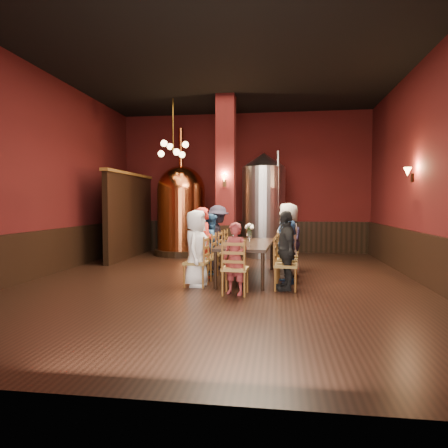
# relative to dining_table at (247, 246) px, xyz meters

# --- Properties ---
(room) EXTENTS (10.00, 10.02, 4.50)m
(room) POSITION_rel_dining_table_xyz_m (-0.48, -0.37, 1.56)
(room) COLOR black
(room) RESTS_ON ground
(wainscot_right) EXTENTS (0.08, 9.90, 1.00)m
(wainscot_right) POSITION_rel_dining_table_xyz_m (3.48, -0.37, -0.19)
(wainscot_right) COLOR black
(wainscot_right) RESTS_ON ground
(wainscot_back) EXTENTS (7.90, 0.08, 1.00)m
(wainscot_back) POSITION_rel_dining_table_xyz_m (-0.48, 4.59, -0.19)
(wainscot_back) COLOR black
(wainscot_back) RESTS_ON ground
(wainscot_left) EXTENTS (0.08, 9.90, 1.00)m
(wainscot_left) POSITION_rel_dining_table_xyz_m (-4.44, -0.37, -0.19)
(wainscot_left) COLOR black
(wainscot_left) RESTS_ON ground
(column) EXTENTS (0.58, 0.58, 4.50)m
(column) POSITION_rel_dining_table_xyz_m (-0.78, 2.43, 1.56)
(column) COLOR #460F0F
(column) RESTS_ON ground
(partition) EXTENTS (0.22, 3.50, 2.40)m
(partition) POSITION_rel_dining_table_xyz_m (-3.68, 2.83, 0.51)
(partition) COLOR black
(partition) RESTS_ON ground
(pendant_cluster) EXTENTS (0.90, 0.90, 1.70)m
(pendant_cluster) POSITION_rel_dining_table_xyz_m (-2.28, 2.53, 2.41)
(pendant_cluster) COLOR #A57226
(pendant_cluster) RESTS_ON room
(sconce_wall) EXTENTS (0.20, 0.20, 0.36)m
(sconce_wall) POSITION_rel_dining_table_xyz_m (3.42, 0.43, 1.51)
(sconce_wall) COLOR black
(sconce_wall) RESTS_ON room
(sconce_column) EXTENTS (0.20, 0.20, 0.36)m
(sconce_column) POSITION_rel_dining_table_xyz_m (-0.78, 2.13, 1.51)
(sconce_column) COLOR black
(sconce_column) RESTS_ON column
(dining_table) EXTENTS (1.13, 2.45, 0.75)m
(dining_table) POSITION_rel_dining_table_xyz_m (0.00, 0.00, 0.00)
(dining_table) COLOR black
(dining_table) RESTS_ON ground
(chair_0) EXTENTS (0.48, 0.48, 0.92)m
(chair_0) POSITION_rel_dining_table_xyz_m (-0.90, -0.95, -0.23)
(chair_0) COLOR brown
(chair_0) RESTS_ON ground
(person_0) EXTENTS (0.48, 0.73, 1.46)m
(person_0) POSITION_rel_dining_table_xyz_m (-0.90, -0.95, 0.04)
(person_0) COLOR white
(person_0) RESTS_ON ground
(chair_1) EXTENTS (0.48, 0.48, 0.92)m
(chair_1) POSITION_rel_dining_table_xyz_m (-0.87, -0.28, -0.23)
(chair_1) COLOR brown
(chair_1) RESTS_ON ground
(person_1) EXTENTS (0.36, 0.55, 1.50)m
(person_1) POSITION_rel_dining_table_xyz_m (-0.87, -0.28, 0.06)
(person_1) COLOR red
(person_1) RESTS_ON ground
(chair_2) EXTENTS (0.48, 0.48, 0.92)m
(chair_2) POSITION_rel_dining_table_xyz_m (-0.83, 0.38, -0.23)
(chair_2) COLOR brown
(chair_2) RESTS_ON ground
(person_2) EXTENTS (0.44, 0.71, 1.36)m
(person_2) POSITION_rel_dining_table_xyz_m (-0.83, 0.38, -0.01)
(person_2) COLOR navy
(person_2) RESTS_ON ground
(chair_3) EXTENTS (0.48, 0.48, 0.92)m
(chair_3) POSITION_rel_dining_table_xyz_m (-0.79, 1.05, -0.23)
(chair_3) COLOR brown
(chair_3) RESTS_ON ground
(person_3) EXTENTS (0.80, 1.11, 1.54)m
(person_3) POSITION_rel_dining_table_xyz_m (-0.79, 1.05, 0.08)
(person_3) COLOR black
(person_3) RESTS_ON ground
(chair_4) EXTENTS (0.48, 0.48, 0.92)m
(chair_4) POSITION_rel_dining_table_xyz_m (0.79, -1.05, -0.23)
(chair_4) COLOR brown
(chair_4) RESTS_ON ground
(person_4) EXTENTS (0.50, 0.90, 1.46)m
(person_4) POSITION_rel_dining_table_xyz_m (0.79, -1.05, 0.04)
(person_4) COLOR black
(person_4) RESTS_ON ground
(chair_5) EXTENTS (0.48, 0.48, 0.92)m
(chair_5) POSITION_rel_dining_table_xyz_m (0.83, -0.38, -0.23)
(chair_5) COLOR brown
(chair_5) RESTS_ON ground
(person_5) EXTENTS (0.54, 1.23, 1.28)m
(person_5) POSITION_rel_dining_table_xyz_m (0.83, -0.38, -0.05)
(person_5) COLOR #315993
(person_5) RESTS_ON ground
(chair_6) EXTENTS (0.48, 0.48, 0.92)m
(chair_6) POSITION_rel_dining_table_xyz_m (0.87, 0.28, -0.23)
(chair_6) COLOR brown
(chair_6) RESTS_ON ground
(person_6) EXTENTS (0.66, 0.87, 1.59)m
(person_6) POSITION_rel_dining_table_xyz_m (0.87, 0.28, 0.11)
(person_6) COLOR #BBB4A5
(person_6) RESTS_ON ground
(chair_7) EXTENTS (0.48, 0.48, 0.92)m
(chair_7) POSITION_rel_dining_table_xyz_m (0.90, 0.95, -0.23)
(chair_7) COLOR brown
(chair_7) RESTS_ON ground
(person_7) EXTENTS (0.46, 0.73, 1.40)m
(person_7) POSITION_rel_dining_table_xyz_m (0.90, 0.95, 0.01)
(person_7) COLOR black
(person_7) RESTS_ON ground
(chair_8) EXTENTS (0.48, 0.48, 0.92)m
(chair_8) POSITION_rel_dining_table_xyz_m (-0.09, -1.55, -0.23)
(chair_8) COLOR brown
(chair_8) RESTS_ON ground
(person_8) EXTENTS (0.54, 0.46, 1.26)m
(person_8) POSITION_rel_dining_table_xyz_m (-0.09, -1.55, -0.06)
(person_8) COLOR maroon
(person_8) RESTS_ON ground
(copper_kettle) EXTENTS (1.78, 1.78, 3.86)m
(copper_kettle) POSITION_rel_dining_table_xyz_m (-2.31, 3.53, 0.72)
(copper_kettle) COLOR black
(copper_kettle) RESTS_ON ground
(steel_vessel) EXTENTS (1.61, 1.61, 3.08)m
(steel_vessel) POSITION_rel_dining_table_xyz_m (0.21, 3.54, 0.85)
(steel_vessel) COLOR #B2B2B7
(steel_vessel) RESTS_ON ground
(rose_vase) EXTENTS (0.22, 0.22, 0.38)m
(rose_vase) POSITION_rel_dining_table_xyz_m (-0.01, 0.90, 0.31)
(rose_vase) COLOR white
(rose_vase) RESTS_ON dining_table
(wine_glass_0) EXTENTS (0.07, 0.07, 0.17)m
(wine_glass_0) POSITION_rel_dining_table_xyz_m (0.11, -0.75, 0.15)
(wine_glass_0) COLOR white
(wine_glass_0) RESTS_ON dining_table
(wine_glass_1) EXTENTS (0.07, 0.07, 0.17)m
(wine_glass_1) POSITION_rel_dining_table_xyz_m (-0.04, -0.87, 0.15)
(wine_glass_1) COLOR white
(wine_glass_1) RESTS_ON dining_table
(wine_glass_2) EXTENTS (0.07, 0.07, 0.17)m
(wine_glass_2) POSITION_rel_dining_table_xyz_m (-0.04, 0.55, 0.15)
(wine_glass_2) COLOR white
(wine_glass_2) RESTS_ON dining_table
(wine_glass_3) EXTENTS (0.07, 0.07, 0.17)m
(wine_glass_3) POSITION_rel_dining_table_xyz_m (-0.26, -0.85, 0.15)
(wine_glass_3) COLOR white
(wine_glass_3) RESTS_ON dining_table
(wine_glass_4) EXTENTS (0.07, 0.07, 0.17)m
(wine_glass_4) POSITION_rel_dining_table_xyz_m (-0.31, 0.27, 0.15)
(wine_glass_4) COLOR white
(wine_glass_4) RESTS_ON dining_table
(wine_glass_5) EXTENTS (0.07, 0.07, 0.17)m
(wine_glass_5) POSITION_rel_dining_table_xyz_m (-0.12, -0.97, 0.15)
(wine_glass_5) COLOR white
(wine_glass_5) RESTS_ON dining_table
(wine_glass_6) EXTENTS (0.07, 0.07, 0.17)m
(wine_glass_6) POSITION_rel_dining_table_xyz_m (-0.30, 0.14, 0.15)
(wine_glass_6) COLOR white
(wine_glass_6) RESTS_ON dining_table
(wine_glass_7) EXTENTS (0.07, 0.07, 0.17)m
(wine_glass_7) POSITION_rel_dining_table_xyz_m (-0.20, -0.38, 0.15)
(wine_glass_7) COLOR white
(wine_glass_7) RESTS_ON dining_table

